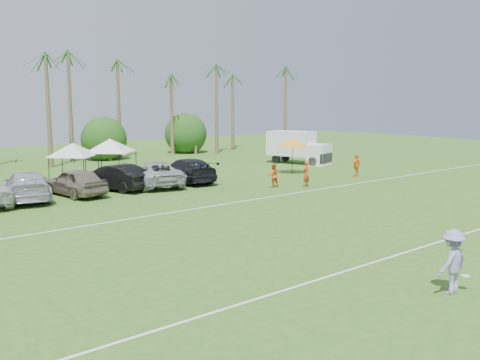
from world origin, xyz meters
TOP-DOWN VIEW (x-y plane):
  - ground at (0.00, 0.00)m, footprint 120.00×120.00m
  - field_lines at (0.00, 8.00)m, footprint 80.00×12.10m
  - palm_tree_5 at (0.00, 38.00)m, footprint 2.40×2.40m
  - palm_tree_6 at (4.00, 38.00)m, footprint 2.40×2.40m
  - palm_tree_7 at (8.00, 38.00)m, footprint 2.40×2.40m
  - palm_tree_8 at (13.00, 38.00)m, footprint 2.40×2.40m
  - palm_tree_9 at (18.00, 38.00)m, footprint 2.40×2.40m
  - palm_tree_10 at (23.00, 38.00)m, footprint 2.40×2.40m
  - palm_tree_11 at (27.00, 38.00)m, footprint 2.40×2.40m
  - bush_tree_2 at (6.00, 39.00)m, footprint 4.00×4.00m
  - bush_tree_3 at (16.00, 39.00)m, footprint 4.00×4.00m
  - sideline_player_a at (9.26, 15.32)m, footprint 0.74×0.59m
  - sideline_player_b at (7.42, 16.58)m, footprint 0.92×0.80m
  - sideline_player_c at (15.66, 16.15)m, footprint 1.07×0.62m
  - box_truck at (18.34, 24.95)m, footprint 3.73×6.08m
  - canopy_tent_left at (-1.99, 27.28)m, footprint 4.02×4.02m
  - canopy_tent_right at (0.92, 27.38)m, footprint 4.25×4.25m
  - market_umbrella at (13.07, 20.44)m, footprint 2.46×2.46m
  - frisbee_player at (-1.95, -1.37)m, footprint 1.31×0.74m
  - parked_car_3 at (-6.86, 22.30)m, footprint 3.65×6.20m
  - parked_car_4 at (-4.08, 21.97)m, footprint 2.62×5.17m
  - parked_car_5 at (-1.31, 22.33)m, footprint 3.34×5.42m
  - parked_car_6 at (1.47, 22.14)m, footprint 4.11×6.55m
  - parked_car_7 at (4.25, 22.18)m, footprint 3.05×6.06m

SIDE VIEW (x-z plane):
  - ground at x=0.00m, z-range 0.00..0.00m
  - field_lines at x=0.00m, z-range 0.00..0.01m
  - sideline_player_b at x=7.42m, z-range 0.00..1.59m
  - parked_car_3 at x=-6.86m, z-range 0.00..1.69m
  - parked_car_4 at x=-4.08m, z-range 0.00..1.69m
  - parked_car_5 at x=-1.31m, z-range 0.00..1.69m
  - parked_car_6 at x=1.47m, z-range 0.00..1.69m
  - parked_car_7 at x=4.25m, z-range 0.00..1.69m
  - sideline_player_c at x=15.66m, z-range 0.00..1.72m
  - sideline_player_a at x=9.26m, z-range 0.00..1.76m
  - frisbee_player at x=-1.95m, z-range 0.00..1.98m
  - box_truck at x=18.34m, z-range 0.10..3.04m
  - bush_tree_2 at x=6.00m, z-range -0.20..3.80m
  - bush_tree_3 at x=16.00m, z-range -0.20..3.80m
  - market_umbrella at x=13.07m, z-range 1.09..3.83m
  - canopy_tent_left at x=-1.99m, z-range 1.16..4.42m
  - canopy_tent_right at x=0.92m, z-range 1.23..4.67m
  - palm_tree_8 at x=13.00m, z-range 3.03..11.93m
  - palm_tree_5 at x=0.00m, z-range 3.40..13.30m
  - palm_tree_9 at x=18.00m, z-range 3.40..13.30m
  - palm_tree_6 at x=4.00m, z-range 3.76..14.66m
  - palm_tree_10 at x=23.00m, z-range 3.76..14.66m
  - palm_tree_7 at x=8.00m, z-range 4.11..16.01m
  - palm_tree_11 at x=27.00m, z-range 4.11..16.01m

